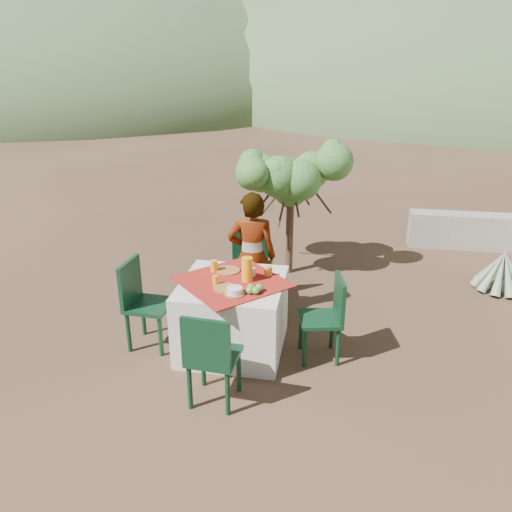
{
  "coord_description": "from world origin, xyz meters",
  "views": [
    {
      "loc": [
        1.15,
        -4.52,
        2.83
      ],
      "look_at": [
        0.33,
        0.29,
        0.88
      ],
      "focal_mm": 35.0,
      "sensor_mm": 36.0,
      "label": 1
    }
  ],
  "objects_px": {
    "person": "(252,257)",
    "chair_right": "(328,314)",
    "table": "(233,315)",
    "chair_far": "(251,263)",
    "shrub_tree": "(295,183)",
    "agave": "(502,272)",
    "juice_pitcher": "(247,269)",
    "chair_near": "(211,355)",
    "chair_left": "(142,300)"
  },
  "relations": [
    {
      "from": "person",
      "to": "chair_right",
      "type": "bearing_deg",
      "value": 134.28
    },
    {
      "from": "table",
      "to": "person",
      "type": "relative_size",
      "value": 0.87
    },
    {
      "from": "table",
      "to": "chair_far",
      "type": "distance_m",
      "value": 1.03
    },
    {
      "from": "chair_far",
      "to": "person",
      "type": "relative_size",
      "value": 0.64
    },
    {
      "from": "shrub_tree",
      "to": "agave",
      "type": "xyz_separation_m",
      "value": [
        2.72,
        -0.16,
        -1.03
      ]
    },
    {
      "from": "person",
      "to": "juice_pitcher",
      "type": "xyz_separation_m",
      "value": [
        0.07,
        -0.66,
        0.14
      ]
    },
    {
      "from": "agave",
      "to": "juice_pitcher",
      "type": "height_order",
      "value": "juice_pitcher"
    },
    {
      "from": "chair_far",
      "to": "chair_near",
      "type": "distance_m",
      "value": 1.97
    },
    {
      "from": "chair_near",
      "to": "shrub_tree",
      "type": "bearing_deg",
      "value": -92.83
    },
    {
      "from": "chair_far",
      "to": "shrub_tree",
      "type": "relative_size",
      "value": 0.59
    },
    {
      "from": "shrub_tree",
      "to": "agave",
      "type": "bearing_deg",
      "value": -3.34
    },
    {
      "from": "chair_far",
      "to": "agave",
      "type": "distance_m",
      "value": 3.27
    },
    {
      "from": "chair_far",
      "to": "agave",
      "type": "relative_size",
      "value": 1.29
    },
    {
      "from": "chair_left",
      "to": "juice_pitcher",
      "type": "xyz_separation_m",
      "value": [
        1.08,
        0.12,
        0.37
      ]
    },
    {
      "from": "agave",
      "to": "chair_near",
      "type": "bearing_deg",
      "value": -137.13
    },
    {
      "from": "table",
      "to": "agave",
      "type": "distance_m",
      "value": 3.69
    },
    {
      "from": "chair_near",
      "to": "chair_right",
      "type": "bearing_deg",
      "value": -130.98
    },
    {
      "from": "chair_near",
      "to": "table",
      "type": "bearing_deg",
      "value": -84.49
    },
    {
      "from": "agave",
      "to": "chair_far",
      "type": "bearing_deg",
      "value": -163.47
    },
    {
      "from": "agave",
      "to": "table",
      "type": "bearing_deg",
      "value": -148.09
    },
    {
      "from": "chair_far",
      "to": "chair_right",
      "type": "relative_size",
      "value": 1.1
    },
    {
      "from": "table",
      "to": "chair_left",
      "type": "distance_m",
      "value": 0.94
    },
    {
      "from": "chair_left",
      "to": "chair_right",
      "type": "distance_m",
      "value": 1.89
    },
    {
      "from": "chair_left",
      "to": "shrub_tree",
      "type": "distance_m",
      "value": 2.68
    },
    {
      "from": "chair_near",
      "to": "person",
      "type": "distance_m",
      "value": 1.65
    },
    {
      "from": "shrub_tree",
      "to": "juice_pitcher",
      "type": "height_order",
      "value": "shrub_tree"
    },
    {
      "from": "chair_far",
      "to": "chair_left",
      "type": "distance_m",
      "value": 1.46
    },
    {
      "from": "table",
      "to": "chair_near",
      "type": "height_order",
      "value": "chair_near"
    },
    {
      "from": "chair_far",
      "to": "chair_near",
      "type": "height_order",
      "value": "chair_far"
    },
    {
      "from": "chair_left",
      "to": "juice_pitcher",
      "type": "height_order",
      "value": "juice_pitcher"
    },
    {
      "from": "shrub_tree",
      "to": "juice_pitcher",
      "type": "xyz_separation_m",
      "value": [
        -0.26,
        -2.08,
        -0.39
      ]
    },
    {
      "from": "chair_near",
      "to": "chair_right",
      "type": "height_order",
      "value": "chair_near"
    },
    {
      "from": "agave",
      "to": "juice_pitcher",
      "type": "bearing_deg",
      "value": -147.24
    },
    {
      "from": "chair_left",
      "to": "table",
      "type": "bearing_deg",
      "value": -81.18
    },
    {
      "from": "chair_near",
      "to": "chair_left",
      "type": "height_order",
      "value": "chair_left"
    },
    {
      "from": "chair_near",
      "to": "chair_right",
      "type": "relative_size",
      "value": 1.04
    },
    {
      "from": "chair_far",
      "to": "juice_pitcher",
      "type": "height_order",
      "value": "juice_pitcher"
    },
    {
      "from": "chair_far",
      "to": "juice_pitcher",
      "type": "distance_m",
      "value": 1.06
    },
    {
      "from": "chair_near",
      "to": "agave",
      "type": "xyz_separation_m",
      "value": [
        3.11,
        2.89,
        -0.25
      ]
    },
    {
      "from": "chair_right",
      "to": "agave",
      "type": "relative_size",
      "value": 1.17
    },
    {
      "from": "table",
      "to": "chair_right",
      "type": "height_order",
      "value": "chair_right"
    },
    {
      "from": "person",
      "to": "juice_pitcher",
      "type": "height_order",
      "value": "person"
    },
    {
      "from": "table",
      "to": "chair_near",
      "type": "distance_m",
      "value": 0.95
    },
    {
      "from": "chair_far",
      "to": "chair_left",
      "type": "height_order",
      "value": "chair_far"
    },
    {
      "from": "agave",
      "to": "chair_left",
      "type": "bearing_deg",
      "value": -153.35
    },
    {
      "from": "table",
      "to": "chair_near",
      "type": "bearing_deg",
      "value": -88.99
    },
    {
      "from": "chair_far",
      "to": "table",
      "type": "bearing_deg",
      "value": -107.31
    },
    {
      "from": "person",
      "to": "shrub_tree",
      "type": "relative_size",
      "value": 0.93
    },
    {
      "from": "chair_near",
      "to": "agave",
      "type": "distance_m",
      "value": 4.26
    },
    {
      "from": "table",
      "to": "person",
      "type": "bearing_deg",
      "value": 83.64
    }
  ]
}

